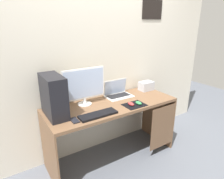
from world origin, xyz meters
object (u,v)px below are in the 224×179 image
at_px(mouse_right, 139,103).
at_px(projector, 146,86).
at_px(keyboard, 98,115).
at_px(mouse_left, 131,104).
at_px(laptop, 118,93).
at_px(monitor, 84,86).
at_px(pc_tower, 54,96).
at_px(cell_phone, 75,120).

bearing_deg(mouse_right, projector, 39.04).
bearing_deg(projector, keyboard, -160.39).
bearing_deg(mouse_left, laptop, 82.01).
bearing_deg(monitor, laptop, 2.74).
bearing_deg(projector, mouse_left, -148.17).
xyz_separation_m(monitor, projector, (0.98, 0.01, -0.18)).
relative_size(projector, mouse_right, 2.08).
bearing_deg(keyboard, pc_tower, 146.84).
relative_size(monitor, cell_phone, 4.02).
xyz_separation_m(mouse_left, cell_phone, (-0.71, 0.01, -0.02)).
bearing_deg(projector, mouse_right, -140.96).
relative_size(keyboard, mouse_right, 4.38).
bearing_deg(keyboard, projector, 19.61).
distance_m(monitor, cell_phone, 0.48).
relative_size(projector, keyboard, 0.48).
bearing_deg(cell_phone, mouse_right, -2.18).
relative_size(monitor, keyboard, 1.25).
bearing_deg(mouse_left, monitor, 143.90).
bearing_deg(keyboard, monitor, 88.39).
xyz_separation_m(monitor, cell_phone, (-0.27, -0.32, -0.23)).
bearing_deg(pc_tower, projector, 4.35).
bearing_deg(laptop, mouse_right, -82.94).
relative_size(pc_tower, mouse_left, 4.56).
height_order(monitor, projector, monitor).
relative_size(mouse_left, cell_phone, 0.74).
height_order(pc_tower, monitor, monitor).
bearing_deg(mouse_left, keyboard, -177.48).
relative_size(laptop, projector, 1.75).
height_order(projector, mouse_left, projector).
distance_m(projector, cell_phone, 1.29).
bearing_deg(projector, laptop, 178.27).
distance_m(mouse_right, cell_phone, 0.81).
distance_m(keyboard, mouse_right, 0.55).
height_order(monitor, mouse_left, monitor).
xyz_separation_m(projector, mouse_left, (-0.54, -0.33, -0.04)).
bearing_deg(mouse_left, cell_phone, 179.55).
xyz_separation_m(pc_tower, cell_phone, (0.12, -0.22, -0.21)).
xyz_separation_m(laptop, projector, (0.49, -0.01, 0.02)).
distance_m(pc_tower, projector, 1.38).
height_order(laptop, mouse_right, laptop).
bearing_deg(mouse_left, projector, 31.83).
xyz_separation_m(monitor, laptop, (0.49, 0.02, -0.19)).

